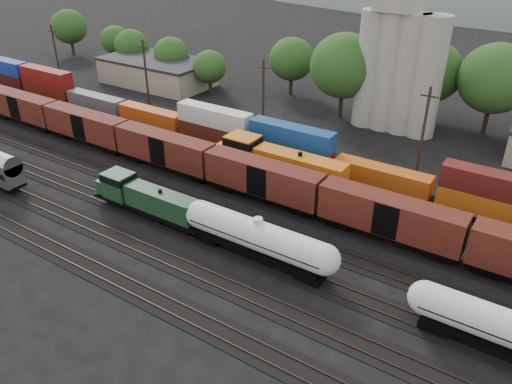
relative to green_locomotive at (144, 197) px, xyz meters
The scene contains 11 objects.
ground 12.08m from the green_locomotive, 24.95° to the left, with size 600.00×600.00×0.00m, color black.
tracks 12.08m from the green_locomotive, 24.95° to the left, with size 180.00×33.20×0.20m.
green_locomotive is the anchor object (origin of this frame).
tank_car_a 15.35m from the green_locomotive, ahead, with size 17.31×3.10×4.54m.
orange_locomotive 17.13m from the green_locomotive, 61.15° to the left, with size 20.09×3.35×5.02m.
boxcar_string 26.89m from the green_locomotive, 21.84° to the left, with size 169.00×2.90×4.20m.
container_wall 28.79m from the green_locomotive, 44.00° to the left, with size 185.32×2.60×5.80m.
grain_silo 44.24m from the green_locomotive, 71.11° to the left, with size 13.40×5.00×29.00m.
industrial_sheds 43.84m from the green_locomotive, 66.65° to the left, with size 119.38×17.26×5.10m.
tree_band 50.28m from the green_locomotive, 63.57° to the left, with size 164.97×21.59×14.07m.
utility_poles 29.32m from the green_locomotive, 68.29° to the left, with size 122.20×0.36×12.00m.
Camera 1 is at (26.48, -38.83, 30.00)m, focal length 35.00 mm.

